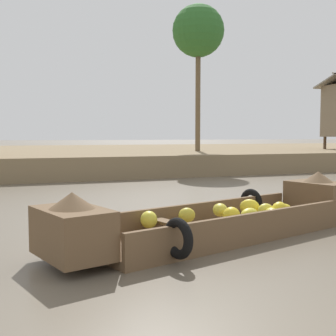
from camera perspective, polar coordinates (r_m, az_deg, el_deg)
ground_plane at (r=11.01m, az=-5.55°, el=-4.09°), size 300.00×300.00×0.00m
riverbank_strip at (r=25.30m, az=-14.33°, el=1.46°), size 160.00×20.00×0.84m
banana_boat at (r=6.93m, az=7.25°, el=-6.47°), size 5.83×2.74×0.91m
palm_tree_near at (r=21.88m, az=3.97°, el=17.30°), size 2.49×2.49×7.00m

